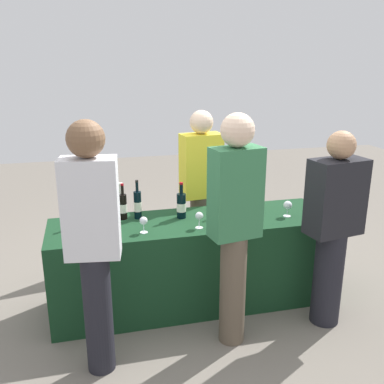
% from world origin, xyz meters
% --- Properties ---
extents(ground_plane, '(12.00, 12.00, 0.00)m').
position_xyz_m(ground_plane, '(0.00, 0.00, 0.00)').
color(ground_plane, slate).
extents(tasting_table, '(2.37, 0.66, 0.77)m').
position_xyz_m(tasting_table, '(0.00, 0.00, 0.39)').
color(tasting_table, '#14381E').
rests_on(tasting_table, ground_plane).
extents(wine_bottle_0, '(0.08, 0.08, 0.31)m').
position_xyz_m(wine_bottle_0, '(-0.85, 0.12, 0.89)').
color(wine_bottle_0, black).
rests_on(wine_bottle_0, tasting_table).
extents(wine_bottle_1, '(0.07, 0.07, 0.32)m').
position_xyz_m(wine_bottle_1, '(-0.69, 0.16, 0.89)').
color(wine_bottle_1, black).
rests_on(wine_bottle_1, tasting_table).
extents(wine_bottle_2, '(0.06, 0.06, 0.31)m').
position_xyz_m(wine_bottle_2, '(-0.56, 0.17, 0.89)').
color(wine_bottle_2, black).
rests_on(wine_bottle_2, tasting_table).
extents(wine_bottle_3, '(0.06, 0.06, 0.34)m').
position_xyz_m(wine_bottle_3, '(-0.43, 0.16, 0.90)').
color(wine_bottle_3, black).
rests_on(wine_bottle_3, tasting_table).
extents(wine_bottle_4, '(0.08, 0.08, 0.31)m').
position_xyz_m(wine_bottle_4, '(-0.07, 0.09, 0.89)').
color(wine_bottle_4, black).
rests_on(wine_bottle_4, tasting_table).
extents(wine_bottle_5, '(0.07, 0.07, 0.33)m').
position_xyz_m(wine_bottle_5, '(0.35, 0.10, 0.90)').
color(wine_bottle_5, black).
rests_on(wine_bottle_5, tasting_table).
extents(wine_bottle_6, '(0.08, 0.08, 0.33)m').
position_xyz_m(wine_bottle_6, '(0.55, 0.14, 0.90)').
color(wine_bottle_6, black).
rests_on(wine_bottle_6, tasting_table).
extents(wine_glass_0, '(0.06, 0.06, 0.13)m').
position_xyz_m(wine_glass_0, '(-0.43, -0.17, 0.87)').
color(wine_glass_0, silver).
rests_on(wine_glass_0, tasting_table).
extents(wine_glass_1, '(0.06, 0.06, 0.14)m').
position_xyz_m(wine_glass_1, '(0.02, -0.18, 0.87)').
color(wine_glass_1, silver).
rests_on(wine_glass_1, tasting_table).
extents(wine_glass_2, '(0.07, 0.07, 0.14)m').
position_xyz_m(wine_glass_2, '(0.82, -0.10, 0.87)').
color(wine_glass_2, silver).
rests_on(wine_glass_2, tasting_table).
extents(server_pouring, '(0.40, 0.26, 1.63)m').
position_xyz_m(server_pouring, '(0.22, 0.54, 0.89)').
color(server_pouring, brown).
rests_on(server_pouring, ground_plane).
extents(guest_0, '(0.37, 0.24, 1.74)m').
position_xyz_m(guest_0, '(-0.82, -0.69, 0.98)').
color(guest_0, black).
rests_on(guest_0, ground_plane).
extents(guest_1, '(0.38, 0.25, 1.74)m').
position_xyz_m(guest_1, '(0.17, -0.60, 0.97)').
color(guest_1, brown).
rests_on(guest_1, ground_plane).
extents(guest_2, '(0.45, 0.30, 1.58)m').
position_xyz_m(guest_2, '(0.99, -0.54, 0.85)').
color(guest_2, black).
rests_on(guest_2, ground_plane).
extents(menu_board, '(0.55, 0.11, 0.88)m').
position_xyz_m(menu_board, '(-0.77, 0.89, 0.44)').
color(menu_board, white).
rests_on(menu_board, ground_plane).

